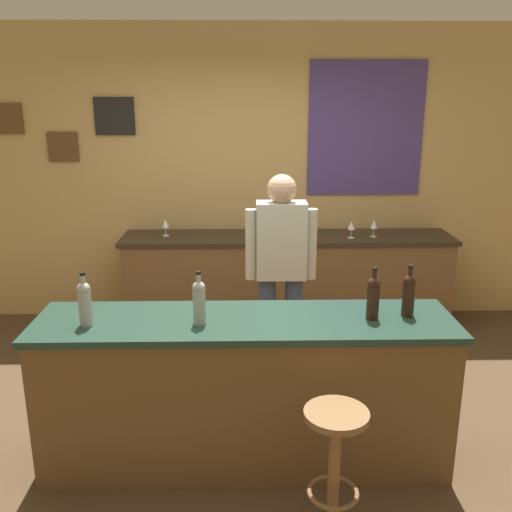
% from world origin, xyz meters
% --- Properties ---
extents(ground_plane, '(10.00, 10.00, 0.00)m').
position_xyz_m(ground_plane, '(0.00, 0.00, 0.00)').
color(ground_plane, '#4C3823').
extents(back_wall, '(6.00, 0.09, 2.80)m').
position_xyz_m(back_wall, '(0.02, 2.03, 1.41)').
color(back_wall, tan).
rests_on(back_wall, ground_plane).
extents(bar_counter, '(2.40, 0.60, 0.92)m').
position_xyz_m(bar_counter, '(0.00, -0.40, 0.46)').
color(bar_counter, brown).
rests_on(bar_counter, ground_plane).
extents(side_counter, '(3.06, 0.56, 0.90)m').
position_xyz_m(side_counter, '(0.40, 1.65, 0.45)').
color(side_counter, brown).
rests_on(side_counter, ground_plane).
extents(bartender, '(0.52, 0.21, 1.62)m').
position_xyz_m(bartender, '(0.27, 0.54, 0.94)').
color(bartender, '#384766').
rests_on(bartender, ground_plane).
extents(bar_stool, '(0.32, 0.32, 0.68)m').
position_xyz_m(bar_stool, '(0.44, -1.00, 0.46)').
color(bar_stool, brown).
rests_on(bar_stool, ground_plane).
extents(wine_bottle_a, '(0.07, 0.07, 0.31)m').
position_xyz_m(wine_bottle_a, '(-0.88, -0.47, 1.06)').
color(wine_bottle_a, '#999E99').
rests_on(wine_bottle_a, bar_counter).
extents(wine_bottle_b, '(0.07, 0.07, 0.31)m').
position_xyz_m(wine_bottle_b, '(-0.25, -0.46, 1.06)').
color(wine_bottle_b, '#999E99').
rests_on(wine_bottle_b, bar_counter).
extents(wine_bottle_c, '(0.07, 0.07, 0.31)m').
position_xyz_m(wine_bottle_c, '(0.73, -0.41, 1.06)').
color(wine_bottle_c, black).
rests_on(wine_bottle_c, bar_counter).
extents(wine_bottle_d, '(0.07, 0.07, 0.31)m').
position_xyz_m(wine_bottle_d, '(0.94, -0.37, 1.06)').
color(wine_bottle_d, black).
rests_on(wine_bottle_d, bar_counter).
extents(wine_glass_a, '(0.07, 0.07, 0.16)m').
position_xyz_m(wine_glass_a, '(-0.73, 1.68, 1.01)').
color(wine_glass_a, silver).
rests_on(wine_glass_a, side_counter).
extents(wine_glass_b, '(0.07, 0.07, 0.16)m').
position_xyz_m(wine_glass_b, '(0.29, 1.70, 1.01)').
color(wine_glass_b, silver).
rests_on(wine_glass_b, side_counter).
extents(wine_glass_c, '(0.07, 0.07, 0.16)m').
position_xyz_m(wine_glass_c, '(0.97, 1.56, 1.01)').
color(wine_glass_c, silver).
rests_on(wine_glass_c, side_counter).
extents(wine_glass_d, '(0.07, 0.07, 0.16)m').
position_xyz_m(wine_glass_d, '(1.19, 1.60, 1.01)').
color(wine_glass_d, silver).
rests_on(wine_glass_d, side_counter).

